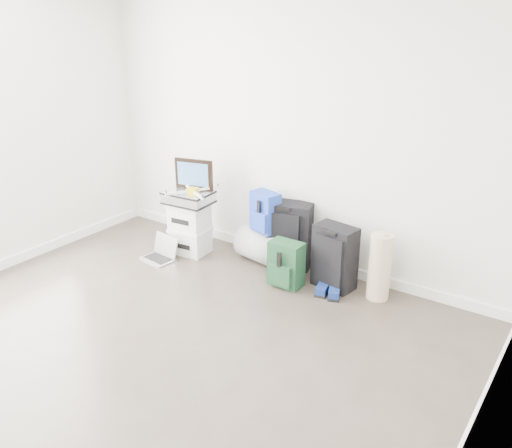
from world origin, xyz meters
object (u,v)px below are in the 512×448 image
Objects in this scene: boxes_stack at (190,228)px; carry_on at (334,257)px; large_suitcase at (290,235)px; briefcase at (188,197)px; laptop at (161,253)px; duffel_bag at (266,246)px.

carry_on is at bearing 0.14° from boxes_stack.
carry_on is (0.58, -0.15, -0.03)m from large_suitcase.
briefcase is 0.77× the size of carry_on.
carry_on is 1.84m from laptop.
briefcase is 0.66m from laptop.
briefcase is at bearing -165.28° from carry_on.
boxes_stack is at bearing -178.59° from large_suitcase.
large_suitcase is (1.04, 0.32, -0.29)m from briefcase.
large_suitcase reaches higher than boxes_stack.
boxes_stack is 1.63m from carry_on.
duffel_bag is at bearing 12.37° from briefcase.
briefcase reaches higher than carry_on.
laptop is at bearing -141.18° from duffel_bag.
duffel_bag is at bearing 10.88° from boxes_stack.
duffel_bag is 1.63× the size of laptop.
briefcase reaches higher than large_suitcase.
boxes_stack is 1.09m from large_suitcase.
duffel_bag is 0.82m from carry_on.
briefcase reaches higher than duffel_bag.
briefcase reaches higher than boxes_stack.
boxes_stack is at bearing -154.11° from duffel_bag.
briefcase is 0.95m from duffel_bag.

